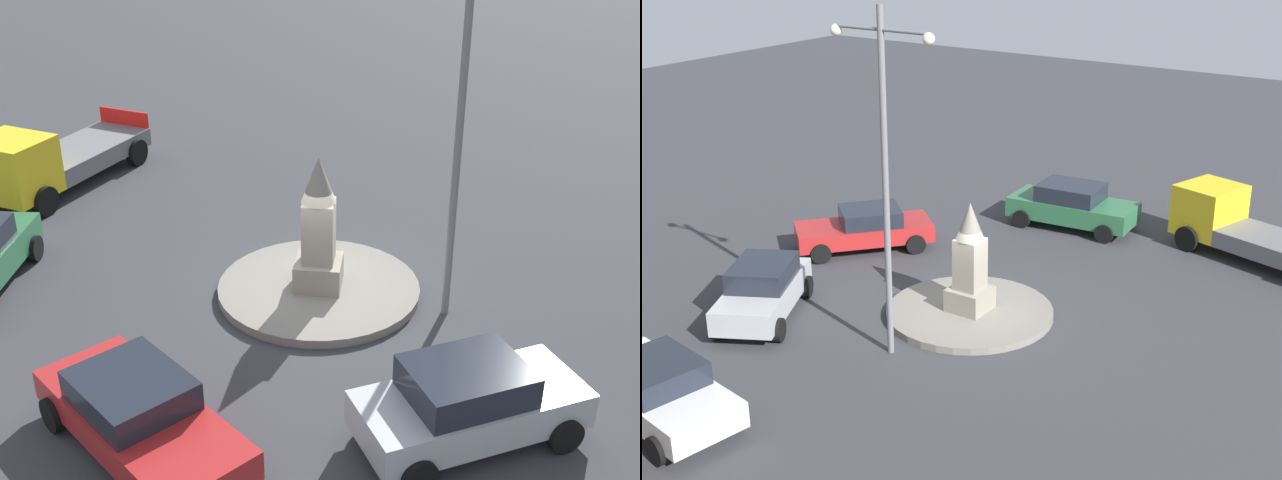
{
  "view_description": "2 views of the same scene",
  "coord_description": "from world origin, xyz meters",
  "views": [
    {
      "loc": [
        -15.78,
        -1.97,
        9.3
      ],
      "look_at": [
        -0.91,
        -0.14,
        1.8
      ],
      "focal_mm": 44.96,
      "sensor_mm": 36.0,
      "label": 1
    },
    {
      "loc": [
        11.82,
        -18.21,
        10.62
      ],
      "look_at": [
        -0.45,
        0.29,
        2.05
      ],
      "focal_mm": 48.91,
      "sensor_mm": 36.0,
      "label": 2
    }
  ],
  "objects": [
    {
      "name": "car_white_waiting",
      "position": [
        -2.87,
        -8.1,
        0.74
      ],
      "size": [
        4.56,
        2.57,
        1.44
      ],
      "color": "silver",
      "rests_on": "ground"
    },
    {
      "name": "car_green_parked_left",
      "position": [
        -0.9,
        7.93,
        0.8
      ],
      "size": [
        4.49,
        2.31,
        1.56
      ],
      "color": "#2D6B42",
      "rests_on": "ground"
    },
    {
      "name": "car_silver_parked_right",
      "position": [
        -4.7,
        -3.14,
        0.8
      ],
      "size": [
        3.3,
        4.25,
        1.55
      ],
      "color": "#B7BABF",
      "rests_on": "ground"
    },
    {
      "name": "streetlamp",
      "position": [
        -0.53,
        -2.86,
        5.09
      ],
      "size": [
        2.89,
        0.28,
        8.59
      ],
      "color": "slate",
      "rests_on": "ground"
    },
    {
      "name": "traffic_island",
      "position": [
        0.0,
        0.0,
        0.1
      ],
      "size": [
        4.61,
        4.61,
        0.2
      ],
      "primitive_type": "cylinder",
      "color": "gray",
      "rests_on": "ground"
    },
    {
      "name": "ground_plane",
      "position": [
        0.0,
        0.0,
        0.0
      ],
      "size": [
        80.0,
        80.0,
        0.0
      ],
      "primitive_type": "plane",
      "color": "#38383D"
    },
    {
      "name": "car_red_passing",
      "position": [
        -5.6,
        2.33,
        0.72
      ],
      "size": [
        4.19,
        4.46,
        1.39
      ],
      "color": "#B22323",
      "rests_on": "ground"
    },
    {
      "name": "monument",
      "position": [
        0.0,
        0.0,
        1.57
      ],
      "size": [
        1.05,
        1.05,
        3.1
      ],
      "color": "gray",
      "rests_on": "traffic_island"
    },
    {
      "name": "truck_yellow_approaching",
      "position": [
        4.93,
        8.5,
        0.96
      ],
      "size": [
        6.16,
        3.62,
        2.06
      ],
      "color": "yellow",
      "rests_on": "ground"
    }
  ]
}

